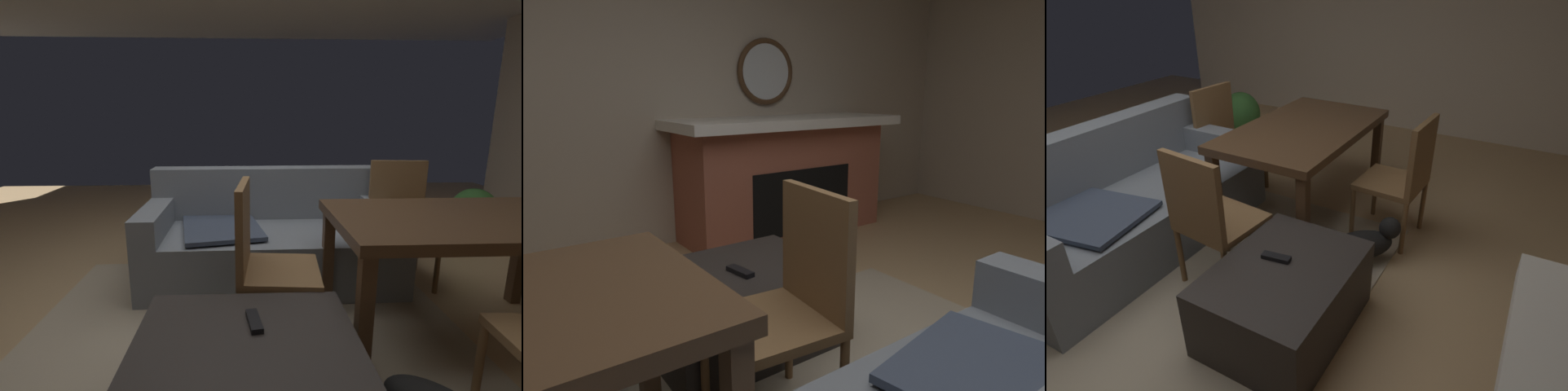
% 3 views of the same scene
% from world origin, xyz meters
% --- Properties ---
extents(floor, '(8.88, 8.88, 0.00)m').
position_xyz_m(floor, '(0.00, 0.00, 0.00)').
color(floor, tan).
extents(wall_right_window_side, '(0.12, 5.90, 2.58)m').
position_xyz_m(wall_right_window_side, '(3.70, 0.00, 1.29)').
color(wall_right_window_side, beige).
rests_on(wall_right_window_side, ground).
extents(area_rug, '(2.60, 2.00, 0.01)m').
position_xyz_m(area_rug, '(0.00, -0.25, 0.01)').
color(area_rug, tan).
rests_on(area_rug, ground).
extents(couch, '(1.92, 0.91, 0.85)m').
position_xyz_m(couch, '(0.19, 0.49, 0.31)').
color(couch, slate).
rests_on(couch, ground).
extents(ottoman_coffee_table, '(0.89, 0.67, 0.43)m').
position_xyz_m(ottoman_coffee_table, '(0.00, -0.94, 0.21)').
color(ottoman_coffee_table, '#2D2826').
rests_on(ottoman_coffee_table, ground).
extents(tv_remote, '(0.07, 0.17, 0.02)m').
position_xyz_m(tv_remote, '(0.03, -0.86, 0.44)').
color(tv_remote, black).
rests_on(tv_remote, ottoman_coffee_table).
extents(dining_table, '(1.45, 0.86, 0.74)m').
position_xyz_m(dining_table, '(1.21, -0.37, 0.65)').
color(dining_table, '#513823').
rests_on(dining_table, ground).
extents(dining_chair_north, '(0.48, 0.48, 0.93)m').
position_xyz_m(dining_chair_north, '(1.22, 0.45, 0.52)').
color(dining_chair_north, brown).
rests_on(dining_chair_north, ground).
extents(dining_chair_south, '(0.46, 0.46, 0.93)m').
position_xyz_m(dining_chair_south, '(1.21, -1.19, 0.52)').
color(dining_chair_south, brown).
rests_on(dining_chair_south, ground).
extents(dining_chair_west, '(0.48, 0.48, 0.93)m').
position_xyz_m(dining_chair_west, '(0.10, -0.36, 0.52)').
color(dining_chair_west, brown).
rests_on(dining_chair_west, ground).
extents(potted_plant, '(0.44, 0.44, 0.59)m').
position_xyz_m(potted_plant, '(2.22, 1.04, 0.33)').
color(potted_plant, brown).
rests_on(potted_plant, ground).
extents(small_dog, '(0.45, 0.47, 0.28)m').
position_xyz_m(small_dog, '(0.77, -1.09, 0.17)').
color(small_dog, black).
rests_on(small_dog, ground).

